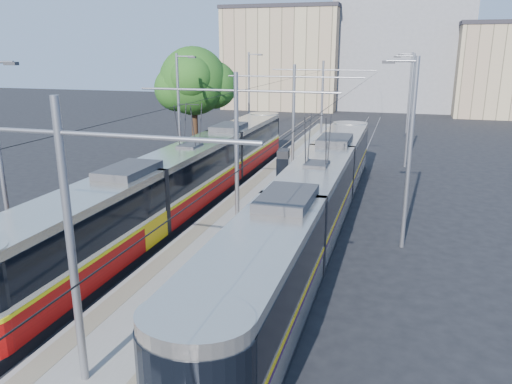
% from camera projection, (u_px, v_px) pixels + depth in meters
% --- Properties ---
extents(ground, '(160.00, 160.00, 0.00)m').
position_uv_depth(ground, '(160.00, 312.00, 16.26)').
color(ground, black).
rests_on(ground, ground).
extents(platform, '(4.00, 50.00, 0.30)m').
position_uv_depth(platform, '(282.00, 181.00, 31.89)').
color(platform, gray).
rests_on(platform, ground).
extents(tactile_strip_left, '(0.70, 50.00, 0.01)m').
position_uv_depth(tactile_strip_left, '(260.00, 177.00, 32.24)').
color(tactile_strip_left, gray).
rests_on(tactile_strip_left, platform).
extents(tactile_strip_right, '(0.70, 50.00, 0.01)m').
position_uv_depth(tactile_strip_right, '(305.00, 180.00, 31.45)').
color(tactile_strip_right, gray).
rests_on(tactile_strip_right, platform).
extents(rails, '(8.71, 70.00, 0.03)m').
position_uv_depth(rails, '(282.00, 183.00, 31.93)').
color(rails, gray).
rests_on(rails, ground).
extents(track_arrow, '(1.20, 5.00, 0.01)m').
position_uv_depth(track_arrow, '(0.00, 344.00, 14.47)').
color(track_arrow, silver).
rests_on(track_arrow, ground).
extents(tram_left, '(2.43, 31.17, 5.50)m').
position_uv_depth(tram_left, '(191.00, 176.00, 26.80)').
color(tram_left, black).
rests_on(tram_left, ground).
extents(tram_right, '(2.43, 29.27, 5.50)m').
position_uv_depth(tram_right, '(316.00, 196.00, 22.53)').
color(tram_right, black).
rests_on(tram_right, ground).
extents(catenary, '(9.20, 70.00, 7.00)m').
position_uv_depth(catenary, '(271.00, 118.00, 28.06)').
color(catenary, gray).
rests_on(catenary, platform).
extents(street_lamps, '(15.18, 38.22, 8.00)m').
position_uv_depth(street_lamps, '(297.00, 110.00, 34.47)').
color(street_lamps, gray).
rests_on(street_lamps, ground).
extents(shelter, '(0.84, 1.20, 2.47)m').
position_uv_depth(shelter, '(283.00, 170.00, 28.54)').
color(shelter, black).
rests_on(shelter, platform).
extents(tree, '(5.86, 5.42, 8.51)m').
position_uv_depth(tree, '(199.00, 82.00, 39.16)').
color(tree, '#382314').
rests_on(tree, ground).
extents(building_left, '(16.32, 12.24, 14.06)m').
position_uv_depth(building_left, '(286.00, 58.00, 72.37)').
color(building_left, tan).
rests_on(building_left, ground).
extents(building_centre, '(18.36, 14.28, 15.36)m').
position_uv_depth(building_centre, '(401.00, 54.00, 71.51)').
color(building_centre, gray).
rests_on(building_centre, ground).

